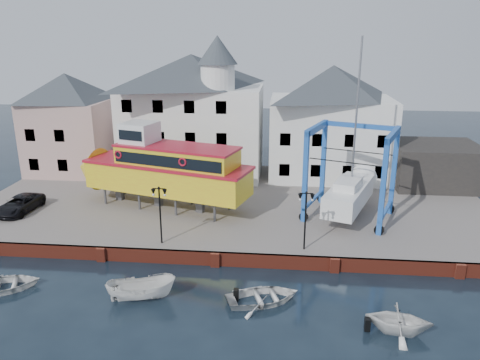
{
  "coord_description": "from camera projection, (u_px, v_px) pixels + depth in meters",
  "views": [
    {
      "loc": [
        4.48,
        -28.33,
        15.22
      ],
      "look_at": [
        1.0,
        7.0,
        4.0
      ],
      "focal_mm": 35.0,
      "sensor_mm": 36.0,
      "label": 1
    }
  ],
  "objects": [
    {
      "name": "hardstanding",
      "position": [
        233.0,
        203.0,
        42.18
      ],
      "size": [
        44.0,
        22.0,
        1.0
      ],
      "primitive_type": "cube",
      "color": "#66605C",
      "rests_on": "ground"
    },
    {
      "name": "travel_lift",
      "position": [
        352.0,
        187.0,
        37.76
      ],
      "size": [
        7.9,
        9.52,
        14.02
      ],
      "rotation": [
        0.0,
        0.0,
        -0.36
      ],
      "color": "#1757AC",
      "rests_on": "hardstanding"
    },
    {
      "name": "building_pink",
      "position": [
        69.0,
        123.0,
        48.8
      ],
      "size": [
        8.0,
        7.0,
        10.3
      ],
      "color": "tan",
      "rests_on": "hardstanding"
    },
    {
      "name": "motorboat_b",
      "position": [
        263.0,
        302.0,
        27.65
      ],
      "size": [
        5.15,
        4.41,
        0.9
      ],
      "primitive_type": "imported",
      "rotation": [
        0.0,
        0.0,
        1.92
      ],
      "color": "white",
      "rests_on": "ground"
    },
    {
      "name": "motorboat_a",
      "position": [
        142.0,
        299.0,
        27.93
      ],
      "size": [
        4.36,
        2.44,
        1.59
      ],
      "primitive_type": "imported",
      "rotation": [
        0.0,
        0.0,
        1.8
      ],
      "color": "white",
      "rests_on": "ground"
    },
    {
      "name": "motorboat_c",
      "position": [
        397.0,
        332.0,
        24.83
      ],
      "size": [
        3.88,
        3.49,
        1.81
      ],
      "primitive_type": "imported",
      "rotation": [
        0.0,
        0.0,
        1.41
      ],
      "color": "white",
      "rests_on": "ground"
    },
    {
      "name": "shed_dark",
      "position": [
        434.0,
        164.0,
        45.34
      ],
      "size": [
        8.0,
        7.0,
        4.0
      ],
      "primitive_type": "cube",
      "color": "#262423",
      "rests_on": "hardstanding"
    },
    {
      "name": "ground",
      "position": [
        215.0,
        266.0,
        31.89
      ],
      "size": [
        140.0,
        140.0,
        0.0
      ],
      "primitive_type": "plane",
      "color": "#16212D",
      "rests_on": "ground"
    },
    {
      "name": "lamp_post_left",
      "position": [
        160.0,
        201.0,
        32.14
      ],
      "size": [
        1.12,
        0.32,
        4.2
      ],
      "color": "black",
      "rests_on": "hardstanding"
    },
    {
      "name": "tour_boat",
      "position": [
        157.0,
        168.0,
        39.24
      ],
      "size": [
        16.75,
        8.44,
        7.11
      ],
      "rotation": [
        0.0,
        0.0,
        -0.29
      ],
      "color": "#59595E",
      "rests_on": "hardstanding"
    },
    {
      "name": "motorboat_d",
      "position": [
        3.0,
        290.0,
        28.95
      ],
      "size": [
        5.28,
        4.62,
        0.91
      ],
      "primitive_type": "imported",
      "rotation": [
        0.0,
        0.0,
        1.97
      ],
      "color": "white",
      "rests_on": "ground"
    },
    {
      "name": "quay_wall",
      "position": [
        216.0,
        259.0,
        31.84
      ],
      "size": [
        44.0,
        0.47,
        1.0
      ],
      "color": "maroon",
      "rests_on": "ground"
    },
    {
      "name": "building_white_right",
      "position": [
        331.0,
        122.0,
        47.09
      ],
      "size": [
        12.0,
        8.0,
        11.2
      ],
      "color": "white",
      "rests_on": "hardstanding"
    },
    {
      "name": "building_white_main",
      "position": [
        194.0,
        114.0,
        47.59
      ],
      "size": [
        14.0,
        8.3,
        14.0
      ],
      "color": "white",
      "rests_on": "hardstanding"
    },
    {
      "name": "van",
      "position": [
        20.0,
        204.0,
        38.64
      ],
      "size": [
        2.51,
        4.9,
        1.32
      ],
      "primitive_type": "imported",
      "rotation": [
        0.0,
        0.0,
        -0.07
      ],
      "color": "black",
      "rests_on": "hardstanding"
    },
    {
      "name": "lamp_post_right",
      "position": [
        306.0,
        206.0,
        31.21
      ],
      "size": [
        1.12,
        0.32,
        4.2
      ],
      "color": "black",
      "rests_on": "hardstanding"
    }
  ]
}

